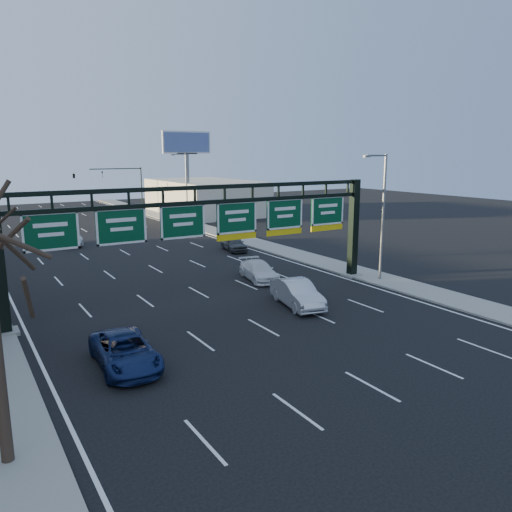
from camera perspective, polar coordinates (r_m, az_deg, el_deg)
ground at (r=25.13m, az=3.29°, el=-9.47°), size 160.00×160.00×0.00m
sidewalk_right at (r=48.02m, az=2.16°, el=0.87°), size 3.00×120.00×0.12m
lane_markings at (r=42.40m, az=-12.37°, el=-0.92°), size 21.60×120.00×0.01m
sign_gantry at (r=30.72m, az=-4.94°, el=3.35°), size 24.60×1.20×7.20m
building_right_distant at (r=77.12m, az=-5.87°, el=6.74°), size 12.00×20.00×5.00m
streetlight_near at (r=36.38m, az=14.19°, el=5.05°), size 2.15×0.22×9.00m
streetlight_far at (r=64.73m, az=-8.06°, el=8.04°), size 2.15×0.22×9.00m
billboard_right at (r=70.19m, az=-7.90°, el=11.57°), size 7.00×0.50×12.00m
traffic_signal_mast at (r=76.68m, az=-17.36°, el=8.49°), size 10.16×0.54×7.00m
car_blue_suv at (r=22.56m, az=-14.74°, el=-10.46°), size 2.59×5.14×1.40m
car_silver_sedan at (r=30.13m, az=4.73°, el=-4.29°), size 2.58×5.01×1.57m
car_white_wagon at (r=36.28m, az=0.33°, el=-1.69°), size 2.72×4.88×1.34m
car_grey_far at (r=47.12m, az=-2.54°, el=1.44°), size 2.36×4.30×1.38m
car_silver_distant at (r=53.22m, az=-20.64°, el=2.00°), size 1.82×4.93×1.61m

